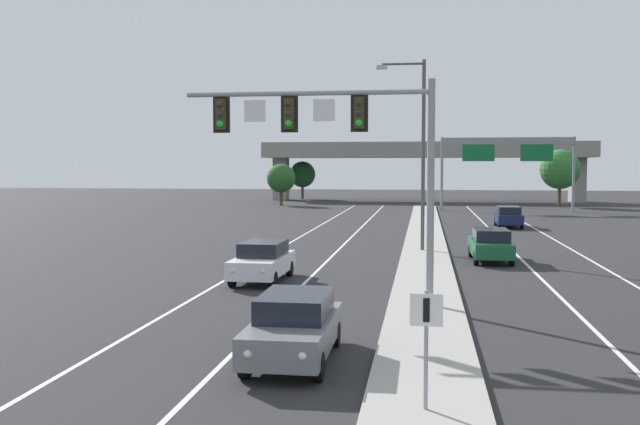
% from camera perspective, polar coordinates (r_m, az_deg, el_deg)
% --- Properties ---
extents(median_island, '(2.40, 110.00, 0.15)m').
position_cam_1_polar(median_island, '(25.99, 8.37, -6.37)').
color(median_island, '#9E9B93').
rests_on(median_island, ground).
extents(lane_stripe_oncoming_center, '(0.14, 100.00, 0.01)m').
position_cam_1_polar(lane_stripe_oncoming_center, '(33.23, 0.20, -4.24)').
color(lane_stripe_oncoming_center, silver).
rests_on(lane_stripe_oncoming_center, ground).
extents(lane_stripe_receding_center, '(0.14, 100.00, 0.01)m').
position_cam_1_polar(lane_stripe_receding_center, '(33.25, 16.50, -4.39)').
color(lane_stripe_receding_center, silver).
rests_on(lane_stripe_receding_center, ground).
extents(edge_stripe_left, '(0.14, 100.00, 0.01)m').
position_cam_1_polar(edge_stripe_left, '(33.85, -5.36, -4.11)').
color(edge_stripe_left, silver).
rests_on(edge_stripe_left, ground).
extents(edge_stripe_right, '(0.14, 100.00, 0.01)m').
position_cam_1_polar(edge_stripe_right, '(33.89, 22.04, -4.36)').
color(edge_stripe_right, silver).
rests_on(edge_stripe_right, ground).
extents(overhead_signal_mast, '(8.09, 0.44, 7.20)m').
position_cam_1_polar(overhead_signal_mast, '(23.18, 1.69, 5.97)').
color(overhead_signal_mast, gray).
rests_on(overhead_signal_mast, median_island).
extents(median_sign_post, '(0.60, 0.10, 2.20)m').
position_cam_1_polar(median_sign_post, '(13.40, 8.43, -9.39)').
color(median_sign_post, gray).
rests_on(median_sign_post, median_island).
extents(street_lamp_median, '(2.58, 0.28, 10.00)m').
position_cam_1_polar(street_lamp_median, '(38.33, 7.87, 5.47)').
color(street_lamp_median, '#4C4C51').
rests_on(street_lamp_median, median_island).
extents(car_oncoming_grey, '(1.83, 4.47, 1.58)m').
position_cam_1_polar(car_oncoming_grey, '(17.21, -2.07, -9.02)').
color(car_oncoming_grey, slate).
rests_on(car_oncoming_grey, ground).
extents(car_oncoming_white, '(1.89, 4.50, 1.58)m').
position_cam_1_polar(car_oncoming_white, '(28.84, -4.59, -3.84)').
color(car_oncoming_white, silver).
rests_on(car_oncoming_white, ground).
extents(car_receding_green, '(1.88, 4.50, 1.58)m').
position_cam_1_polar(car_receding_green, '(35.57, 13.39, -2.49)').
color(car_receding_green, '#195633').
rests_on(car_receding_green, ground).
extents(car_receding_navy, '(1.88, 4.49, 1.58)m').
position_cam_1_polar(car_receding_navy, '(55.45, 14.74, -0.30)').
color(car_receding_navy, '#141E4C').
rests_on(car_receding_navy, ground).
extents(highway_sign_gantry, '(13.28, 0.42, 7.50)m').
position_cam_1_polar(highway_sign_gantry, '(75.04, 14.66, 4.81)').
color(highway_sign_gantry, gray).
rests_on(highway_sign_gantry, ground).
extents(overpass_bridge, '(42.40, 6.40, 7.65)m').
position_cam_1_polar(overpass_bridge, '(94.85, 8.34, 4.42)').
color(overpass_bridge, gray).
rests_on(overpass_bridge, ground).
extents(tree_far_left_c, '(3.33, 3.33, 4.81)m').
position_cam_1_polar(tree_far_left_c, '(83.19, -3.11, 2.73)').
color(tree_far_left_c, '#4C3823').
rests_on(tree_far_left_c, ground).
extents(tree_far_left_b, '(3.59, 3.59, 5.20)m').
position_cam_1_polar(tree_far_left_b, '(98.96, -1.41, 3.04)').
color(tree_far_left_b, '#4C3823').
rests_on(tree_far_left_b, ground).
extents(tree_far_right_c, '(4.44, 4.44, 6.43)m').
position_cam_1_polar(tree_far_right_c, '(84.43, 18.53, 3.27)').
color(tree_far_right_c, '#4C3823').
rests_on(tree_far_right_c, ground).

